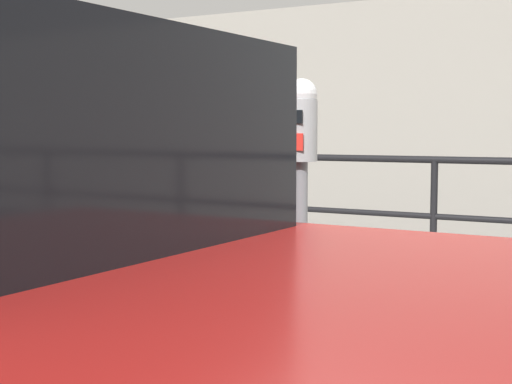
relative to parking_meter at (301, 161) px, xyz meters
name	(u,v)px	position (x,y,z in m)	size (l,w,h in m)	color
sidewalk_curb	(376,332)	(0.00, 1.20, -1.22)	(36.00, 3.19, 0.16)	#ADA8A0
parking_meter	(301,161)	(0.00, 0.00, 0.00)	(0.17, 0.18, 1.58)	slate
pedestrian_at_meter	(218,192)	(-0.60, 0.13, -0.20)	(0.63, 0.45, 1.66)	#1E233F
background_railing	(434,193)	(0.00, 2.57, -0.36)	(24.06, 0.06, 1.10)	black
backdrop_wall	(510,121)	(0.00, 5.89, 0.28)	(32.00, 0.50, 3.17)	gray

